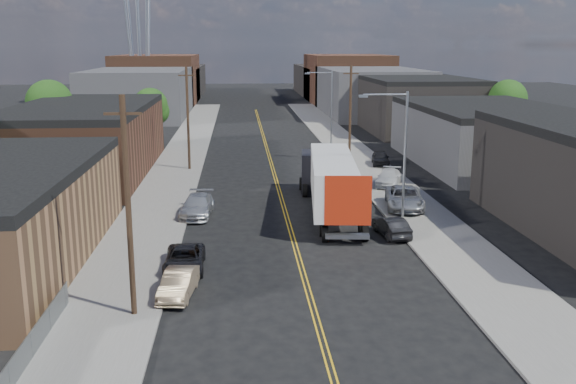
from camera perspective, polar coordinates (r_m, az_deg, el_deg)
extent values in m
plane|color=black|center=(78.56, -1.96, 4.12)|extent=(260.00, 260.00, 0.00)
cube|color=gold|center=(63.79, -1.36, 2.07)|extent=(0.32, 120.00, 0.01)
cube|color=slate|center=(63.99, -9.89, 1.98)|extent=(5.00, 140.00, 0.15)
cube|color=slate|center=(64.97, 7.04, 2.24)|extent=(5.00, 140.00, 0.15)
cube|color=#533121|center=(63.92, -17.70, 4.21)|extent=(12.00, 26.00, 6.00)
cube|color=black|center=(63.54, -17.91, 7.15)|extent=(12.00, 26.00, 0.60)
cube|color=navy|center=(42.73, 21.38, 0.66)|extent=(0.30, 20.00, 0.80)
cube|color=#38383A|center=(69.05, 17.19, 4.64)|extent=(14.00, 24.00, 5.50)
cube|color=black|center=(68.71, 17.36, 7.15)|extent=(14.00, 24.00, 0.60)
cube|color=black|center=(93.47, 11.40, 7.45)|extent=(14.00, 22.00, 7.00)
cube|color=black|center=(93.20, 11.51, 9.78)|extent=(14.00, 22.00, 0.60)
cube|color=#38383A|center=(114.07, -12.98, 8.58)|extent=(16.00, 30.00, 8.00)
cube|color=#38383A|center=(115.23, 7.34, 8.84)|extent=(16.00, 30.00, 8.00)
cube|color=#533121|center=(138.74, -11.51, 9.78)|extent=(16.00, 26.00, 10.00)
cube|color=#533121|center=(139.70, 5.26, 10.00)|extent=(16.00, 26.00, 10.00)
cube|color=black|center=(158.66, -10.62, 9.64)|extent=(16.00, 40.00, 7.00)
cube|color=black|center=(159.51, 4.03, 9.84)|extent=(16.00, 40.00, 7.00)
cylinder|color=gray|center=(128.95, -13.16, 13.93)|extent=(0.80, 0.80, 30.00)
cylinder|color=gray|center=(127.48, -14.08, 13.90)|extent=(1.94, 1.94, 29.98)
cylinder|color=gray|center=(126.96, -12.47, 13.99)|extent=(1.94, 1.94, 29.98)
cylinder|color=gray|center=(130.95, -13.83, 13.88)|extent=(1.94, 1.94, 29.98)
cylinder|color=gray|center=(130.45, -12.26, 13.96)|extent=(1.94, 1.94, 29.98)
cylinder|color=gray|center=(44.68, 10.34, 3.03)|extent=(0.18, 0.18, 9.00)
cylinder|color=gray|center=(43.80, 8.65, 8.57)|extent=(3.00, 0.12, 0.12)
cube|color=gray|center=(43.50, 6.70, 8.46)|extent=(0.60, 0.25, 0.18)
cylinder|color=gray|center=(78.74, 3.89, 7.42)|extent=(0.18, 0.18, 9.00)
cylinder|color=gray|center=(78.25, 2.83, 10.56)|extent=(3.00, 0.12, 0.12)
cube|color=gray|center=(78.08, 1.72, 10.49)|extent=(0.60, 0.25, 0.18)
cylinder|color=black|center=(28.85, -14.00, -1.55)|extent=(0.26, 0.26, 10.00)
cube|color=black|center=(28.12, -14.46, 6.76)|extent=(1.60, 0.12, 0.12)
cylinder|color=black|center=(63.14, -8.88, 6.39)|extent=(0.26, 0.26, 10.00)
cube|color=black|center=(62.81, -9.02, 10.20)|extent=(1.60, 0.12, 0.12)
cylinder|color=black|center=(66.94, 5.55, 6.85)|extent=(0.26, 0.26, 10.00)
cube|color=black|center=(66.63, 5.63, 10.44)|extent=(1.60, 0.12, 0.12)
cube|color=slate|center=(25.31, -23.54, -15.07)|extent=(0.02, 16.00, 1.20)
cube|color=slate|center=(25.04, -23.67, -13.85)|extent=(0.05, 16.00, 0.05)
cylinder|color=black|center=(76.07, -20.23, 4.76)|extent=(0.36, 0.36, 4.50)
sphere|color=#193A0F|center=(75.69, -20.45, 7.45)|extent=(5.04, 5.04, 5.04)
sphere|color=#193A0F|center=(75.90, -19.89, 6.82)|extent=(3.96, 3.96, 3.96)
sphere|color=#193A0F|center=(75.50, -20.86, 6.93)|extent=(3.60, 3.60, 3.60)
cylinder|color=black|center=(80.91, -12.03, 5.45)|extent=(0.36, 0.36, 3.75)
sphere|color=#193A0F|center=(80.59, -12.13, 7.56)|extent=(4.20, 4.20, 4.20)
sphere|color=#193A0F|center=(80.87, -11.66, 7.07)|extent=(3.30, 3.30, 3.30)
sphere|color=#193A0F|center=(80.31, -12.51, 7.15)|extent=(3.00, 3.00, 3.00)
cylinder|color=black|center=(85.00, 18.78, 5.56)|extent=(0.36, 0.36, 4.25)
sphere|color=#193A0F|center=(84.67, 18.94, 7.84)|extent=(4.76, 4.76, 4.76)
sphere|color=#193A0F|center=(85.25, 19.20, 7.28)|extent=(3.74, 3.74, 3.74)
sphere|color=#193A0F|center=(84.16, 18.71, 7.43)|extent=(3.40, 3.40, 3.40)
cube|color=silver|center=(45.25, 3.96, 1.18)|extent=(4.09, 13.30, 3.05)
cube|color=#9F200C|center=(38.95, 5.36, -0.77)|extent=(2.85, 0.40, 3.07)
cube|color=gray|center=(39.54, 5.29, -3.92)|extent=(2.74, 0.86, 0.25)
cube|color=black|center=(53.31, 2.69, 1.74)|extent=(3.05, 3.74, 3.38)
cylinder|color=black|center=(40.87, 4.96, -3.43)|extent=(2.93, 1.36, 1.09)
cylinder|color=black|center=(53.54, 2.68, 0.54)|extent=(2.82, 1.35, 1.09)
imported|color=#9B8465|center=(32.06, -9.72, -8.04)|extent=(1.87, 4.11, 1.31)
imported|color=black|center=(35.57, -9.18, -5.91)|extent=(2.16, 4.60, 1.27)
imported|color=#B9BCBF|center=(46.52, -8.08, -1.22)|extent=(2.53, 5.35, 1.51)
imported|color=black|center=(41.72, 9.17, -3.06)|extent=(1.87, 4.06, 1.29)
imported|color=#ACADB1|center=(48.46, 10.31, -0.50)|extent=(3.56, 6.06, 1.58)
imported|color=silver|center=(56.22, 8.94, 1.27)|extent=(3.34, 4.92, 1.32)
imported|color=black|center=(65.80, 8.22, 3.03)|extent=(2.28, 4.35, 1.41)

